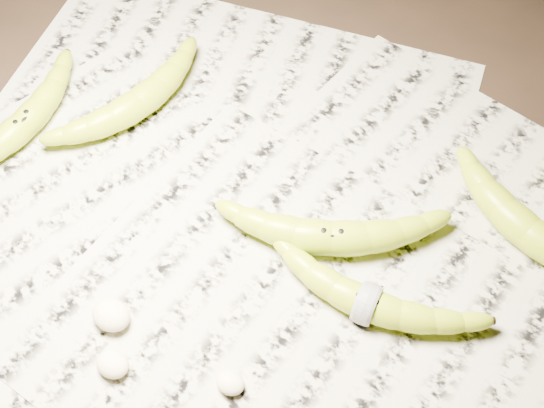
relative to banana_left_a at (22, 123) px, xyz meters
The scene contains 11 objects.
ground 0.30m from the banana_left_a, ahead, with size 3.00×3.00×0.00m, color black.
newspaper_patch 0.32m from the banana_left_a, ahead, with size 0.90×0.70×0.01m, color #AFAB96.
banana_left_a is the anchor object (origin of this frame).
banana_left_b 0.13m from the banana_left_a, 45.73° to the left, with size 0.19×0.06×0.04m, color #A1BD17, non-canonical shape.
banana_center 0.38m from the banana_left_a, ahead, with size 0.21×0.06×0.04m, color #A1BD17, non-canonical shape.
banana_taped 0.44m from the banana_left_a, ahead, with size 0.20×0.05×0.03m, color #A1BD17, non-canonical shape.
banana_upper_a 0.57m from the banana_left_a, 17.16° to the left, with size 0.20×0.06×0.04m, color #A1BD17, non-canonical shape.
measuring_tape 0.44m from the banana_left_a, ahead, with size 0.04×0.04×0.00m, color white.
flesh_chunk_a 0.27m from the banana_left_a, 29.56° to the right, with size 0.04×0.03×0.02m, color #F4E5BD.
flesh_chunk_b 0.32m from the banana_left_a, 32.79° to the right, with size 0.03×0.03×0.02m, color #F4E5BD.
flesh_chunk_c 0.39m from the banana_left_a, 18.90° to the right, with size 0.03×0.02×0.02m, color #F4E5BD.
Camera 1 is at (0.24, -0.35, 0.69)m, focal length 50.00 mm.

